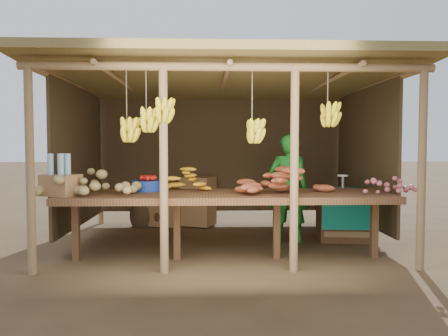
{
  "coord_description": "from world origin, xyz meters",
  "views": [
    {
      "loc": [
        -0.24,
        -6.15,
        1.37
      ],
      "look_at": [
        0.0,
        0.0,
        1.05
      ],
      "focal_mm": 35.0,
      "sensor_mm": 36.0,
      "label": 1
    }
  ],
  "objects": [
    {
      "name": "ground",
      "position": [
        0.0,
        0.0,
        0.0
      ],
      "size": [
        60.0,
        60.0,
        0.0
      ],
      "primitive_type": "plane",
      "color": "brown",
      "rests_on": "ground"
    },
    {
      "name": "stall_structure",
      "position": [
        -0.0,
        -0.09,
        1.91
      ],
      "size": [
        4.7,
        3.5,
        2.43
      ],
      "color": "#97734E",
      "rests_on": "ground"
    },
    {
      "name": "counter",
      "position": [
        0.0,
        -0.95,
        0.74
      ],
      "size": [
        3.9,
        1.05,
        0.8
      ],
      "color": "brown",
      "rests_on": "ground"
    },
    {
      "name": "potato_heap",
      "position": [
        -1.58,
        -1.05,
        0.99
      ],
      "size": [
        1.26,
        1.0,
        0.37
      ],
      "primitive_type": null,
      "rotation": [
        0.0,
        0.0,
        0.35
      ],
      "color": "#A08853",
      "rests_on": "counter"
    },
    {
      "name": "sweet_potato_heap",
      "position": [
        0.66,
        -1.0,
        0.98
      ],
      "size": [
        1.15,
        0.78,
        0.36
      ],
      "primitive_type": null,
      "rotation": [
        0.0,
        0.0,
        0.14
      ],
      "color": "#9F4729",
      "rests_on": "counter"
    },
    {
      "name": "onion_heap",
      "position": [
        1.9,
        -1.17,
        0.98
      ],
      "size": [
        0.76,
        0.55,
        0.35
      ],
      "primitive_type": null,
      "rotation": [
        0.0,
        0.0,
        -0.21
      ],
      "color": "#C9616A",
      "rests_on": "counter"
    },
    {
      "name": "banana_pile",
      "position": [
        -0.57,
        -0.62,
        0.97
      ],
      "size": [
        0.7,
        0.49,
        0.35
      ],
      "primitive_type": null,
      "rotation": [
        0.0,
        0.0,
        0.16
      ],
      "color": "yellow",
      "rests_on": "counter"
    },
    {
      "name": "tomato_basin",
      "position": [
        -0.99,
        -0.67,
        0.88
      ],
      "size": [
        0.38,
        0.38,
        0.2
      ],
      "rotation": [
        0.0,
        0.0,
        -0.05
      ],
      "color": "navy",
      "rests_on": "counter"
    },
    {
      "name": "bottle_box",
      "position": [
        -1.9,
        -1.15,
        0.98
      ],
      "size": [
        0.47,
        0.42,
        0.48
      ],
      "color": "#966A43",
      "rests_on": "counter"
    },
    {
      "name": "vendor",
      "position": [
        0.91,
        -0.05,
        0.76
      ],
      "size": [
        0.6,
        0.43,
        1.53
      ],
      "primitive_type": "imported",
      "rotation": [
        0.0,
        0.0,
        3.02
      ],
      "color": "#1B7A23",
      "rests_on": "ground"
    },
    {
      "name": "tarp_crate",
      "position": [
        1.75,
        0.07,
        0.4
      ],
      "size": [
        0.89,
        0.79,
        0.96
      ],
      "color": "brown",
      "rests_on": "ground"
    },
    {
      "name": "carton_stack",
      "position": [
        -0.58,
        1.2,
        0.36
      ],
      "size": [
        1.19,
        0.58,
        0.82
      ],
      "color": "#966A43",
      "rests_on": "ground"
    },
    {
      "name": "burlap_sacks",
      "position": [
        -1.17,
        1.19,
        0.23
      ],
      "size": [
        0.75,
        0.39,
        0.53
      ],
      "color": "#463520",
      "rests_on": "ground"
    }
  ]
}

